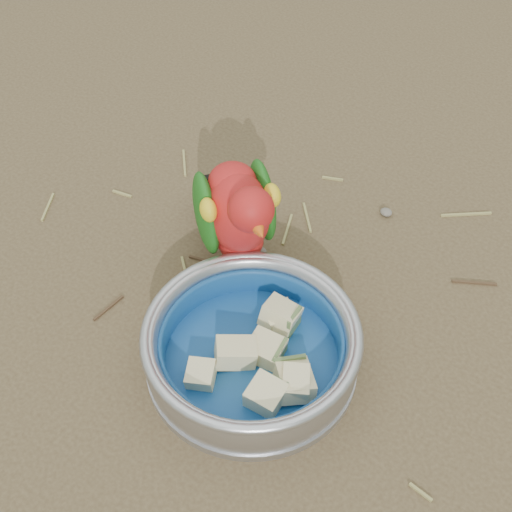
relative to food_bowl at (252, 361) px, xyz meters
The scene contains 6 objects.
ground 0.06m from the food_bowl, 127.17° to the right, with size 60.00×60.00×0.00m, color brown.
food_bowl is the anchor object (origin of this frame).
bowl_wall 0.03m from the food_bowl, ahead, with size 0.23×0.23×0.04m, color #B2B2BA, non-canonical shape.
fruit_wedges 0.02m from the food_bowl, 90.00° to the left, with size 0.14×0.14×0.03m, color beige, non-canonical shape.
lory_parrot 0.16m from the food_bowl, 135.15° to the left, with size 0.09×0.19×0.16m, color red, non-canonical shape.
ground_debris 0.04m from the food_bowl, 96.07° to the left, with size 0.90×0.80×0.01m, color #9A9052, non-canonical shape.
Camera 1 is at (0.32, -0.29, 0.65)m, focal length 50.00 mm.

